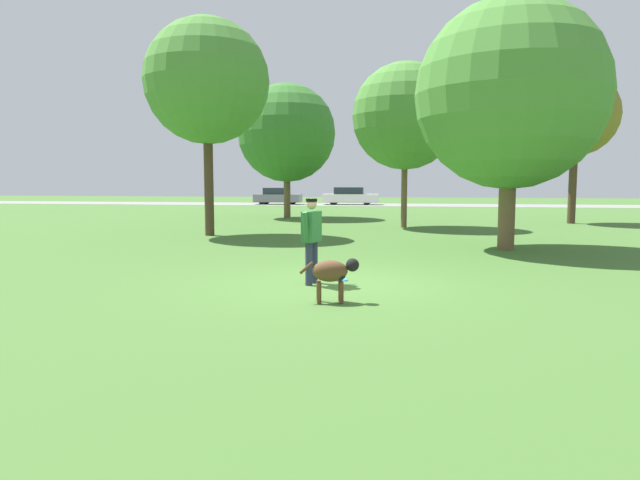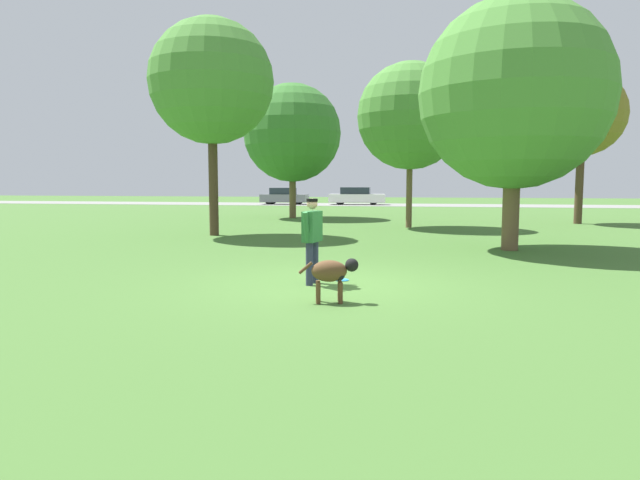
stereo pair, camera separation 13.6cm
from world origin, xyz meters
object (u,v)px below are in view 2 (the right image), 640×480
object	(u,v)px
person	(312,234)
tree_near_left	(211,82)
tree_near_right	(515,94)
tree_far_right	(583,114)
tree_far_left	(292,133)
parked_car_grey	(284,196)
dog	(332,272)
tree_mid_center	(410,116)
parked_car_white	(357,196)
frisbee	(342,280)

from	to	relation	value
person	tree_near_left	world-z (taller)	tree_near_left
person	tree_near_right	distance (m)	8.24
tree_far_right	tree_far_left	bearing A→B (deg)	172.74
tree_far_right	parked_car_grey	bearing A→B (deg)	133.66
person	tree_far_right	size ratio (longest dim) A/B	0.23
dog	tree_near_left	world-z (taller)	tree_near_left
person	parked_car_grey	world-z (taller)	person
person	dog	xyz separation A→B (m)	(0.62, -1.51, -0.46)
tree_mid_center	tree_far_right	world-z (taller)	tree_far_right
tree_near_left	parked_car_white	bearing A→B (deg)	86.30
tree_mid_center	parked_car_white	distance (m)	23.90
person	frisbee	distance (m)	1.15
person	tree_near_right	bearing A→B (deg)	-23.42
tree_near_right	parked_car_grey	world-z (taller)	tree_near_right
parked_car_grey	parked_car_white	xyz separation A→B (m)	(6.10, 0.24, 0.03)
tree_mid_center	tree_near_right	world-z (taller)	tree_near_right
tree_far_left	tree_mid_center	bearing A→B (deg)	-40.74
frisbee	parked_car_white	world-z (taller)	parked_car_white
person	dog	world-z (taller)	person
tree_mid_center	parked_car_grey	bearing A→B (deg)	115.63
parked_car_grey	dog	bearing A→B (deg)	-76.97
dog	tree_far_right	distance (m)	20.84
tree_far_right	parked_car_grey	distance (m)	26.98
tree_mid_center	tree_far_left	world-z (taller)	tree_far_left
tree_near_right	tree_far_right	bearing A→B (deg)	67.76
parked_car_grey	parked_car_white	world-z (taller)	parked_car_white
tree_mid_center	parked_car_grey	distance (m)	25.63
dog	tree_far_left	distance (m)	21.43
tree_far_left	parked_car_white	bearing A→B (deg)	85.89
tree_near_left	tree_far_left	bearing A→B (deg)	87.05
tree_far_right	parked_car_white	distance (m)	23.44
person	tree_far_left	xyz separation A→B (m)	(-4.75, 18.86, 3.45)
person	tree_near_right	size ratio (longest dim) A/B	0.23
tree_far_right	dog	bearing A→B (deg)	-113.78
person	parked_car_white	distance (m)	36.81
tree_near_left	parked_car_grey	world-z (taller)	tree_near_left
tree_far_right	tree_far_left	world-z (taller)	tree_far_left
tree_near_left	parked_car_white	distance (m)	28.23
person	tree_mid_center	world-z (taller)	tree_mid_center
parked_car_grey	tree_near_left	bearing A→B (deg)	-83.13
person	tree_mid_center	xyz separation A→B (m)	(1.39, 13.57, 3.59)
tree_mid_center	parked_car_grey	xyz separation A→B (m)	(-10.96, 22.84, -3.86)
tree_near_left	tree_far_left	xyz separation A→B (m)	(0.52, 10.00, -0.91)
parked_car_white	person	bearing A→B (deg)	-86.42
tree_near_right	tree_far_left	bearing A→B (deg)	125.65
frisbee	tree_far_left	distance (m)	19.59
tree_near_right	dog	bearing A→B (deg)	-115.91
tree_far_left	person	bearing A→B (deg)	-75.86
person	tree_near_left	distance (m)	11.19
person	parked_car_grey	xyz separation A→B (m)	(-9.57, 36.41, -0.27)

